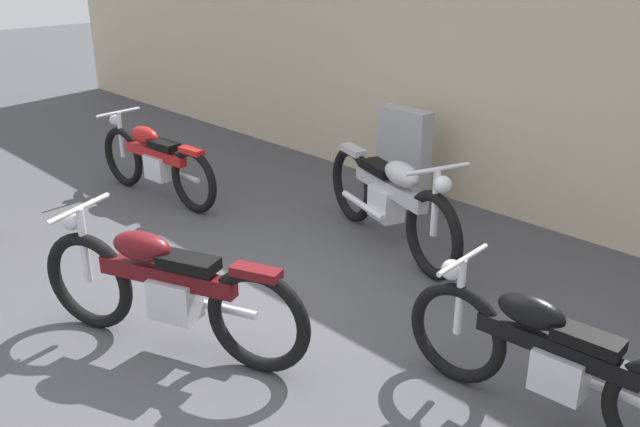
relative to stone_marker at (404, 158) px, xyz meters
The scene contains 7 objects.
ground_plane 3.13m from the stone_marker, 76.35° to the right, with size 40.00×40.00×0.00m, color #47474C.
building_wall 1.46m from the stone_marker, 43.56° to the left, with size 18.00×0.30×3.19m, color beige.
stone_marker is the anchor object (origin of this frame).
motorcycle_red 2.76m from the stone_marker, 138.12° to the right, with size 2.01×0.56×0.90m.
motorcycle_black 3.69m from the stone_marker, 36.40° to the right, with size 2.00×0.56×0.90m.
motorcycle_maroon 3.47m from the stone_marker, 78.38° to the right, with size 2.05×1.03×0.98m.
motorcycle_silver 1.14m from the stone_marker, 56.23° to the right, with size 2.16×0.91×1.00m.
Camera 1 is at (3.77, -2.52, 2.73)m, focal length 38.29 mm.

